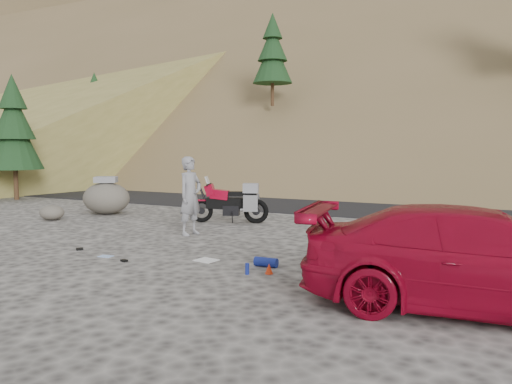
{
  "coord_description": "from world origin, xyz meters",
  "views": [
    {
      "loc": [
        6.84,
        -9.0,
        2.14
      ],
      "look_at": [
        1.12,
        2.17,
        1.0
      ],
      "focal_mm": 35.0,
      "sensor_mm": 36.0,
      "label": 1
    }
  ],
  "objects_px": {
    "man": "(191,235)",
    "red_car": "(480,311)",
    "motorcycle": "(233,203)",
    "boulder": "(106,198)"
  },
  "relations": [
    {
      "from": "man",
      "to": "red_car",
      "type": "bearing_deg",
      "value": -106.1
    },
    {
      "from": "motorcycle",
      "to": "man",
      "type": "height_order",
      "value": "motorcycle"
    },
    {
      "from": "red_car",
      "to": "boulder",
      "type": "xyz_separation_m",
      "value": [
        -11.16,
        4.88,
        0.52
      ]
    },
    {
      "from": "man",
      "to": "red_car",
      "type": "distance_m",
      "value": 7.26
    },
    {
      "from": "man",
      "to": "boulder",
      "type": "distance_m",
      "value": 4.95
    },
    {
      "from": "motorcycle",
      "to": "man",
      "type": "relative_size",
      "value": 1.11
    },
    {
      "from": "boulder",
      "to": "man",
      "type": "bearing_deg",
      "value": -22.7
    },
    {
      "from": "man",
      "to": "red_car",
      "type": "height_order",
      "value": "man"
    },
    {
      "from": "boulder",
      "to": "motorcycle",
      "type": "bearing_deg",
      "value": 2.99
    },
    {
      "from": "motorcycle",
      "to": "boulder",
      "type": "distance_m",
      "value": 4.5
    }
  ]
}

